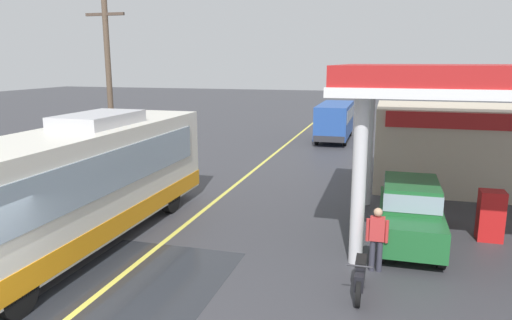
# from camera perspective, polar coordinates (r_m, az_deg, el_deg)

# --- Properties ---
(ground) EXTENTS (120.00, 120.00, 0.00)m
(ground) POSITION_cam_1_polar(r_m,az_deg,el_deg) (27.67, 2.58, 1.02)
(ground) COLOR #38383D
(lane_divider_stripe) EXTENTS (0.16, 50.00, 0.01)m
(lane_divider_stripe) POSITION_cam_1_polar(r_m,az_deg,el_deg) (22.93, -0.25, -1.23)
(lane_divider_stripe) COLOR #D8CC4C
(lane_divider_stripe) RESTS_ON ground
(wet_puddle_patch) EXTENTS (3.80, 5.26, 0.01)m
(wet_puddle_patch) POSITION_cam_1_polar(r_m,az_deg,el_deg) (11.73, -14.41, -14.79)
(wet_puddle_patch) COLOR #26282D
(wet_puddle_patch) RESTS_ON ground
(coach_bus_main) EXTENTS (2.60, 11.04, 3.69)m
(coach_bus_main) POSITION_cam_1_polar(r_m,az_deg,el_deg) (14.27, -20.28, -2.98)
(coach_bus_main) COLOR silver
(coach_bus_main) RESTS_ON ground
(gas_station_roadside) EXTENTS (9.10, 11.95, 5.10)m
(gas_station_roadside) POSITION_cam_1_polar(r_m,az_deg,el_deg) (19.19, 24.78, 3.08)
(gas_station_roadside) COLOR #B21E1E
(gas_station_roadside) RESTS_ON ground
(car_at_pump) EXTENTS (1.70, 4.20, 1.82)m
(car_at_pump) POSITION_cam_1_polar(r_m,az_deg,el_deg) (14.34, 18.16, -5.69)
(car_at_pump) COLOR #1E602D
(car_at_pump) RESTS_ON ground
(minibus_opposing_lane) EXTENTS (2.04, 6.13, 2.44)m
(minibus_opposing_lane) POSITION_cam_1_polar(r_m,az_deg,el_deg) (31.95, 9.52, 5.00)
(minibus_opposing_lane) COLOR #264C9E
(minibus_opposing_lane) RESTS_ON ground
(motorcycle_parked_forecourt) EXTENTS (0.55, 1.80, 0.92)m
(motorcycle_parked_forecourt) POSITION_cam_1_polar(r_m,az_deg,el_deg) (11.25, 12.51, -13.40)
(motorcycle_parked_forecourt) COLOR black
(motorcycle_parked_forecourt) RESTS_ON ground
(pedestrian_near_pump) EXTENTS (0.55, 0.22, 1.66)m
(pedestrian_near_pump) POSITION_cam_1_polar(r_m,az_deg,el_deg) (12.25, 14.42, -8.89)
(pedestrian_near_pump) COLOR #33333F
(pedestrian_near_pump) RESTS_ON ground
(utility_pole_roadside) EXTENTS (1.80, 0.24, 7.74)m
(utility_pole_roadside) POSITION_cam_1_polar(r_m,az_deg,el_deg) (21.61, -17.31, 8.28)
(utility_pole_roadside) COLOR brown
(utility_pole_roadside) RESTS_ON ground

